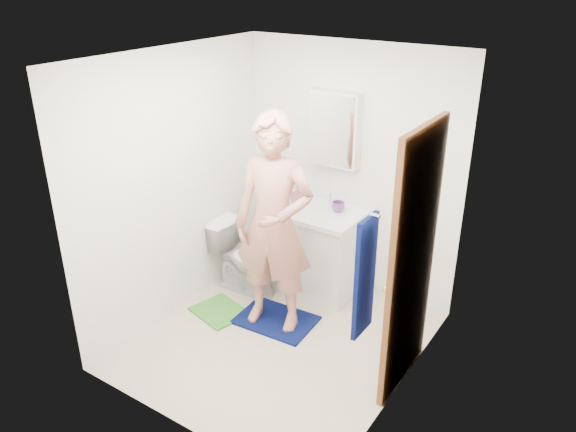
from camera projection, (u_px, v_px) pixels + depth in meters
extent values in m
cube|color=beige|center=(279.00, 341.00, 4.89)|extent=(2.20, 2.40, 0.02)
cube|color=white|center=(277.00, 56.00, 3.89)|extent=(2.20, 2.40, 0.02)
cube|color=white|center=(351.00, 171.00, 5.31)|extent=(2.20, 0.02, 2.40)
cube|color=white|center=(168.00, 281.00, 3.47)|extent=(2.20, 0.02, 2.40)
cube|color=white|center=(175.00, 186.00, 4.95)|extent=(0.02, 2.40, 2.40)
cube|color=white|center=(412.00, 251.00, 3.83)|extent=(0.02, 2.40, 2.40)
cube|color=white|center=(319.00, 253.00, 5.49)|extent=(0.75, 0.55, 0.80)
cube|color=white|center=(320.00, 214.00, 5.32)|extent=(0.79, 0.59, 0.05)
cylinder|color=white|center=(320.00, 212.00, 5.31)|extent=(0.40, 0.40, 0.03)
cylinder|color=silver|center=(330.00, 200.00, 5.42)|extent=(0.03, 0.03, 0.12)
cube|color=white|center=(335.00, 129.00, 5.17)|extent=(0.50, 0.12, 0.70)
cube|color=white|center=(331.00, 131.00, 5.12)|extent=(0.46, 0.01, 0.66)
cube|color=brown|center=(412.00, 263.00, 4.04)|extent=(0.05, 0.80, 2.05)
sphere|color=gold|center=(388.00, 290.00, 3.85)|extent=(0.07, 0.07, 0.07)
cube|color=#071148|center=(365.00, 277.00, 3.42)|extent=(0.03, 0.24, 0.80)
cylinder|color=silver|center=(375.00, 216.00, 3.23)|extent=(0.06, 0.02, 0.02)
imported|color=white|center=(247.00, 257.00, 5.52)|extent=(0.71, 0.42, 0.71)
cube|color=#071148|center=(276.00, 320.00, 5.14)|extent=(0.72, 0.53, 0.02)
cube|color=#449531|center=(220.00, 311.00, 5.27)|extent=(0.56, 0.50, 0.02)
imported|color=#B55460|center=(298.00, 196.00, 5.38)|extent=(0.12, 0.13, 0.21)
imported|color=#75408D|center=(338.00, 207.00, 5.29)|extent=(0.14, 0.14, 0.10)
imported|color=tan|center=(274.00, 225.00, 4.71)|extent=(0.79, 0.60, 1.93)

